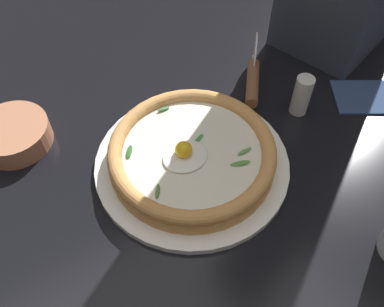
# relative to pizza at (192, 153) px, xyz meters

# --- Properties ---
(ground_plane) EXTENTS (2.40, 2.40, 0.03)m
(ground_plane) POSITION_rel_pizza_xyz_m (-0.05, 0.04, -0.05)
(ground_plane) COLOR black
(ground_plane) RESTS_ON ground
(pizza_plate) EXTENTS (0.32, 0.32, 0.01)m
(pizza_plate) POSITION_rel_pizza_xyz_m (-0.00, -0.00, -0.03)
(pizza_plate) COLOR white
(pizza_plate) RESTS_ON ground
(pizza) EXTENTS (0.27, 0.27, 0.05)m
(pizza) POSITION_rel_pizza_xyz_m (0.00, 0.00, 0.00)
(pizza) COLOR #D8974F
(pizza) RESTS_ON pizza_plate
(side_bowl) EXTENTS (0.12, 0.12, 0.04)m
(side_bowl) POSITION_rel_pizza_xyz_m (0.23, -0.20, -0.01)
(side_bowl) COLOR #B97655
(side_bowl) RESTS_ON ground
(pizza_cutter) EXTENTS (0.12, 0.14, 0.09)m
(pizza_cutter) POSITION_rel_pizza_xyz_m (-0.19, -0.09, 0.01)
(pizza_cutter) COLOR silver
(pizza_cutter) RESTS_ON ground
(folded_napkin) EXTENTS (0.17, 0.15, 0.01)m
(folded_napkin) POSITION_rel_pizza_xyz_m (-0.37, 0.05, -0.03)
(folded_napkin) COLOR navy
(folded_napkin) RESTS_ON ground
(pepper_shaker) EXTENTS (0.03, 0.03, 0.08)m
(pepper_shaker) POSITION_rel_pizza_xyz_m (-0.23, -0.00, 0.01)
(pepper_shaker) COLOR silver
(pepper_shaker) RESTS_ON ground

